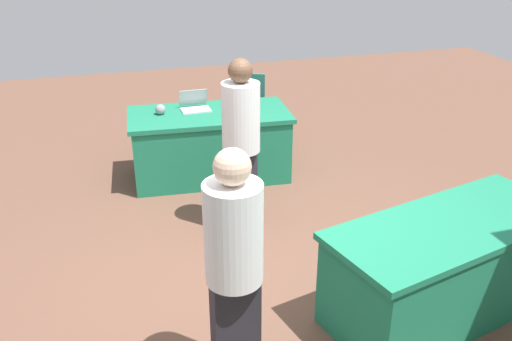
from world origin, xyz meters
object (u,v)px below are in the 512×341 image
Objects in this scene: chair_tucked_left at (250,102)px; yarn_ball at (160,109)px; laptop_silver at (195,106)px; scissors_red at (237,112)px; table_back_left at (446,267)px; person_attendee_browsing at (241,138)px; table_foreground at (210,144)px; person_presenter at (234,263)px.

chair_tucked_left is 8.52× the size of yarn_ball.
laptop_silver reaches higher than scissors_red.
table_back_left is 6.20× the size of laptop_silver.
table_back_left is at bearing -98.49° from person_attendee_browsing.
table_foreground is 1.91× the size of chair_tucked_left.
person_attendee_browsing is 14.56× the size of yarn_ball.
chair_tucked_left is 2.24m from person_attendee_browsing.
person_presenter is at bearing 7.65° from table_back_left.
table_back_left is at bearing 119.45° from yarn_ball.
person_presenter is at bearing 90.01° from yarn_ball.
laptop_silver is at bearing -67.07° from table_back_left.
person_attendee_browsing is at bearing 95.87° from laptop_silver.
person_presenter is (1.24, 3.94, 0.34)m from chair_tucked_left.
yarn_ball is (0.00, -3.16, -0.08)m from person_presenter.
table_foreground is 1.15m from chair_tucked_left.
table_back_left is 3.40m from yarn_ball.
person_presenter reaches higher than table_back_left.
person_presenter is at bearing -149.37° from person_attendee_browsing.
laptop_silver reaches higher than table_back_left.
scissors_red is (-0.26, -1.14, -0.14)m from person_attendee_browsing.
chair_tucked_left is at bearing 28.86° from person_attendee_browsing.
laptop_silver is at bearing 83.03° from person_presenter.
person_presenter is 0.98× the size of person_attendee_browsing.
person_attendee_browsing is at bearing 73.38° from person_presenter.
person_presenter is at bearing 80.45° from table_foreground.
person_attendee_browsing is at bearing 2.36° from scissors_red.
table_foreground is at bearing -88.90° from scissors_red.
person_attendee_browsing reaches higher than chair_tucked_left.
scissors_red is (-0.42, 0.23, -0.04)m from laptop_silver.
table_foreground is at bearing 48.82° from person_attendee_browsing.
laptop_silver is (1.27, -2.99, 0.42)m from table_back_left.
yarn_ball is 0.62× the size of scissors_red.
yarn_ball is at bearing -120.52° from chair_tucked_left.
chair_tucked_left is 1.49m from yarn_ball.
table_back_left is at bearing 32.38° from scissors_red.
person_presenter is 1.93m from person_attendee_browsing.
table_foreground is 5.66× the size of laptop_silver.
laptop_silver is (-0.39, -3.21, -0.09)m from person_presenter.
person_attendee_browsing is 5.06× the size of laptop_silver.
laptop_silver is at bearing -112.29° from chair_tucked_left.
scissors_red is (0.84, -2.76, 0.38)m from table_back_left.
person_attendee_browsing is 1.18m from scissors_red.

